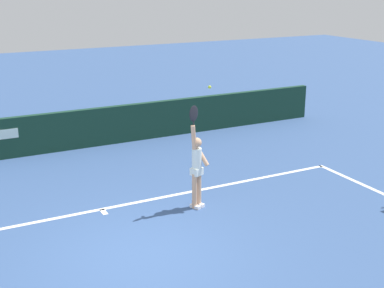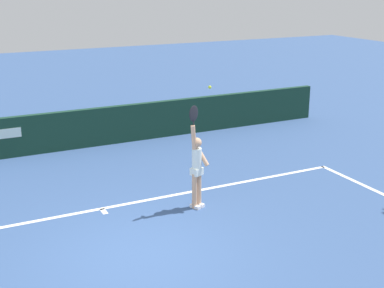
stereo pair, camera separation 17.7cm
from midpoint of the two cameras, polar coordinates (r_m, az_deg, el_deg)
ground_plane at (r=9.78m, az=-6.05°, el=-11.92°), size 60.00×60.00×0.00m
court_lines at (r=9.41m, az=-5.02°, el=-13.12°), size 12.31×5.63×0.00m
back_wall at (r=15.67m, az=-15.25°, el=1.18°), size 18.12×0.20×1.15m
tennis_player at (r=11.30m, az=0.06°, el=-2.42°), size 0.47×0.37×2.30m
tennis_ball at (r=11.03m, az=1.45°, el=6.15°), size 0.07×0.07×0.07m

